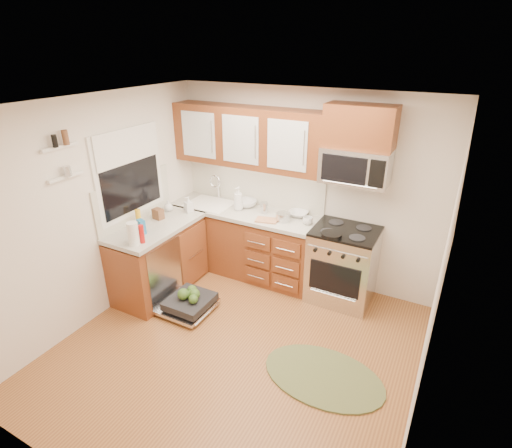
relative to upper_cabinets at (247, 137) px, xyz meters
The scene contains 38 objects.
floor 2.55m from the upper_cabinets, 65.28° to the right, with size 3.50×3.50×0.00m, color brown.
ceiling 1.84m from the upper_cabinets, 65.28° to the right, with size 3.50×3.50×0.00m, color white.
wall_back 0.97m from the upper_cabinets, 13.57° to the left, with size 3.50×0.04×2.50m, color silver.
wall_front 3.46m from the upper_cabinets, 77.70° to the right, with size 3.50×0.04×2.50m, color silver.
wall_left 1.98m from the upper_cabinets, 123.06° to the right, with size 0.04×3.50×2.50m, color silver.
wall_right 3.00m from the upper_cabinets, 32.47° to the right, with size 0.04×3.50×2.50m, color silver.
base_cabinet_back 1.46m from the upper_cabinets, 90.00° to the right, with size 2.05×0.60×0.85m, color maroon.
base_cabinet_left 1.93m from the upper_cabinets, 124.62° to the right, with size 0.60×1.25×0.85m, color maroon.
countertop_back 0.98m from the upper_cabinets, 90.00° to the right, with size 2.07×0.64×0.05m, color beige.
countertop_left 1.60m from the upper_cabinets, 124.25° to the right, with size 0.64×1.27×0.05m, color beige.
backsplash_back 0.68m from the upper_cabinets, 90.00° to the left, with size 2.05×0.02×0.57m, color beige.
backsplash_left 1.60m from the upper_cabinets, 133.89° to the right, with size 0.02×1.25×0.57m, color beige.
upper_cabinets is the anchor object (origin of this frame).
cabinet_over_mw 1.43m from the upper_cabinets, ahead, with size 0.76×0.35×0.47m, color maroon.
range 1.99m from the upper_cabinets, ahead, with size 0.76×0.64×0.95m, color silver, non-canonical shape.
microwave 1.42m from the upper_cabinets, ahead, with size 0.76×0.38×0.40m, color silver, non-canonical shape.
sink 1.21m from the upper_cabinets, 163.55° to the right, with size 0.62×0.50×0.26m, color white, non-canonical shape.
dishwasher 2.19m from the upper_cabinets, 96.04° to the right, with size 0.70×0.60×0.20m, color silver, non-canonical shape.
window 1.51m from the upper_cabinets, 133.21° to the right, with size 0.03×1.05×1.05m, color white, non-canonical shape.
window_blind 1.46m from the upper_cabinets, 132.50° to the right, with size 0.02×0.96×0.40m, color white.
shelf_upper 2.17m from the upper_cabinets, 117.33° to the right, with size 0.04×0.40×0.03m, color white.
shelf_lower 2.17m from the upper_cabinets, 117.33° to the right, with size 0.04×0.40×0.03m, color white.
rug 2.93m from the upper_cabinets, 42.26° to the right, with size 1.19×0.77×0.02m, color olive, non-canonical shape.
skillet 1.64m from the upper_cabinets, 16.84° to the right, with size 0.24×0.24×0.04m, color black.
stock_pot 1.11m from the upper_cabinets, 18.73° to the right, with size 0.18×0.18×0.11m, color silver.
cutting_board 1.08m from the upper_cabinets, 34.85° to the right, with size 0.27×0.17×0.02m, color #B67853.
canister 0.93m from the upper_cabinets, 17.31° to the right, with size 0.09×0.09×0.15m, color silver.
paper_towel_roll 1.85m from the upper_cabinets, 110.24° to the right, with size 0.12×0.12×0.26m, color white.
mustard_bottle 1.68m from the upper_cabinets, 128.13° to the right, with size 0.06×0.06×0.20m, color gold.
red_bottle 1.78m from the upper_cabinets, 109.50° to the right, with size 0.06×0.06×0.21m, color #B9110F.
wooden_box 1.49m from the upper_cabinets, 132.52° to the right, with size 0.13×0.09×0.13m, color brown.
blue_carton 1.71m from the upper_cabinets, 118.02° to the right, with size 0.11×0.06×0.17m, color teal.
bowl_a 1.17m from the upper_cabinets, ahead, with size 0.25×0.25×0.06m, color #999999.
bowl_b 0.91m from the upper_cabinets, behind, with size 0.28×0.28×0.09m, color #999999.
cup 1.30m from the upper_cabinets, ahead, with size 0.12×0.12×0.10m, color #999999.
soap_bottle_a 0.81m from the upper_cabinets, 111.67° to the right, with size 0.12×0.12×0.32m, color #999999.
soap_bottle_b 1.16m from the upper_cabinets, 138.80° to the right, with size 0.10×0.10×0.21m, color #999999.
soap_bottle_c 1.38m from the upper_cabinets, 144.11° to the right, with size 0.12×0.12×0.15m, color #999999.
Camera 1 is at (1.73, -2.82, 2.97)m, focal length 28.00 mm.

